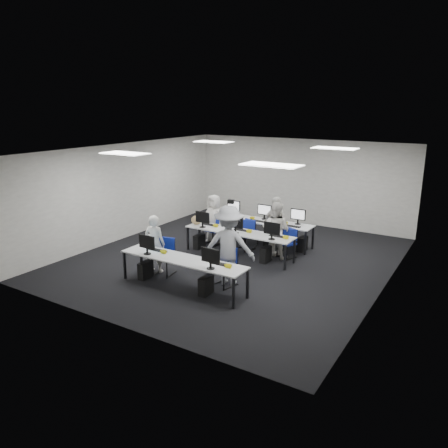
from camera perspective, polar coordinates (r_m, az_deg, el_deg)
The scene contains 23 objects.
room at distance 11.80m, azimuth 1.49°, elevation 2.37°, with size 9.00×9.02×3.00m.
ceiling_panels at distance 11.56m, azimuth 1.54°, elevation 9.56°, with size 5.20×4.60×0.02m.
desk_front at distance 10.12m, azimuth -5.45°, elevation -4.79°, with size 3.20×0.70×0.73m.
desk_mid at distance 12.18m, azimuth 1.94°, elevation -1.21°, with size 3.20×0.70×0.73m.
desk_back at distance 13.37m, azimuth 4.94°, elevation 0.26°, with size 3.20×0.70×0.73m.
equipment_front at distance 10.33m, azimuth -6.32°, elevation -6.29°, with size 2.51×0.41×1.19m.
equipment_mid at distance 12.35m, azimuth 1.11°, elevation -2.53°, with size 2.91×0.41×1.19m.
equipment_back at distance 13.39m, azimuth 5.67°, elevation -1.17°, with size 2.91×0.41×1.19m.
chair_0 at distance 11.14m, azimuth -7.82°, elevation -5.09°, with size 0.53×0.56×0.92m.
chair_1 at distance 10.38m, azimuth 0.11°, elevation -6.49°, with size 0.55×0.58×0.93m.
chair_2 at distance 13.35m, azimuth -1.42°, elevation -1.46°, with size 0.52×0.55×0.91m.
chair_3 at distance 12.91m, azimuth 2.85°, elevation -2.12°, with size 0.54×0.57×0.88m.
chair_4 at distance 12.33m, azimuth 8.27°, elevation -3.20°, with size 0.54×0.56×0.82m.
chair_5 at distance 13.55m, azimuth -0.20°, elevation -1.33°, with size 0.47×0.50×0.82m.
chair_6 at distance 13.16m, azimuth 3.31°, elevation -1.78°, with size 0.50×0.53×0.88m.
chair_7 at distance 12.55m, azimuth 8.54°, elevation -2.90°, with size 0.52×0.54×0.82m.
handbag at distance 12.85m, azimuth -3.64°, elevation 0.51°, with size 0.33×0.21×0.27m, color olive.
student_0 at distance 11.20m, azimuth -9.02°, elevation -2.54°, with size 0.54×0.36×1.49m, color beige.
student_1 at distance 12.15m, azimuth 6.71°, elevation -0.78°, with size 0.77×0.60×1.59m, color beige.
student_2 at distance 13.46m, azimuth -1.32°, elevation 0.71°, with size 0.73×0.48×1.49m, color beige.
student_3 at distance 12.43m, azimuth 6.75°, elevation -0.21°, with size 0.98×0.41×1.67m, color beige.
photographer at distance 10.26m, azimuth 0.65°, elevation -2.82°, with size 1.23×0.71×1.91m, color gray.
dslr_camera at distance 10.16m, azimuth 0.91°, elevation 2.96°, with size 0.14×0.18×0.10m, color black.
Camera 1 is at (5.80, -9.93, 4.17)m, focal length 35.00 mm.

